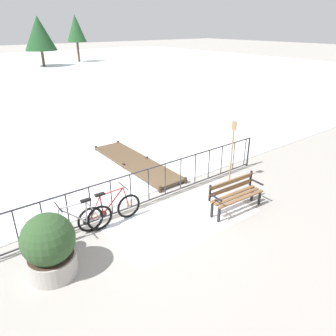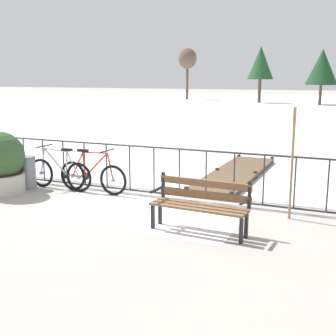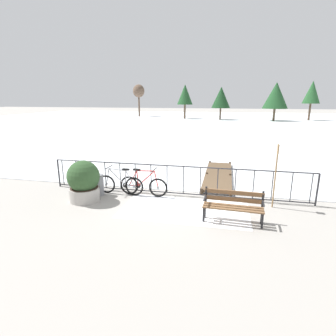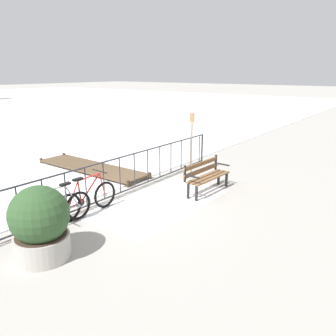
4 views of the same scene
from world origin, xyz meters
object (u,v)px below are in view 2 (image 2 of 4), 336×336
Objects in this scene: park_bench at (201,201)px; planter_with_shrub at (0,164)px; bicycle_second at (60,173)px; oar_upright at (292,156)px; bicycle_near_railing at (92,176)px; trash_bin at (28,172)px.

planter_with_shrub is at bearing 173.38° from park_bench.
park_bench is (3.82, -1.36, 0.14)m from bicycle_second.
oar_upright reaches higher than bicycle_second.
bicycle_near_railing is 4.29m from oar_upright.
bicycle_near_railing is 0.86× the size of oar_upright.
planter_with_shrub is 0.69m from trash_bin.
bicycle_second is at bearing 178.92° from oar_upright.
oar_upright reaches higher than park_bench.
bicycle_second is 1.26m from planter_with_shrub.
oar_upright is at bearing 6.84° from planter_with_shrub.
planter_with_shrub reaches higher than bicycle_near_railing.
oar_upright is at bearing 1.26° from trash_bin.
bicycle_near_railing is 0.83m from bicycle_second.
oar_upright is (1.23, 1.27, 0.63)m from park_bench.
planter_with_shrub is 1.85× the size of trash_bin.
park_bench is 4.67m from trash_bin.
bicycle_second is 0.86× the size of oar_upright.
trash_bin is (0.22, 0.59, -0.29)m from planter_with_shrub.
bicycle_near_railing is 3.30m from park_bench.
oar_upright reaches higher than trash_bin.
bicycle_near_railing is 2.34× the size of trash_bin.
bicycle_second is 0.74m from trash_bin.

